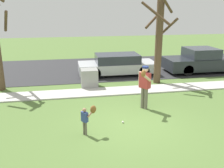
% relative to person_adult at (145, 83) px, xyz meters
% --- Properties ---
extents(ground_plane, '(48.00, 48.00, 0.00)m').
position_rel_person_adult_xyz_m(ground_plane, '(-0.79, 2.19, -1.09)').
color(ground_plane, '#567538').
extents(sidewalk_strip, '(36.00, 1.20, 0.06)m').
position_rel_person_adult_xyz_m(sidewalk_strip, '(-0.79, 2.29, -1.06)').
color(sidewalk_strip, beige).
rests_on(sidewalk_strip, ground).
extents(road_surface, '(36.00, 6.80, 0.02)m').
position_rel_person_adult_xyz_m(road_surface, '(-0.79, 7.29, -1.08)').
color(road_surface, '#2D2D30').
rests_on(road_surface, ground).
extents(person_adult, '(0.57, 0.86, 1.74)m').
position_rel_person_adult_xyz_m(person_adult, '(0.00, 0.00, 0.00)').
color(person_adult, '#6B6656').
rests_on(person_adult, ground).
extents(person_child, '(0.52, 0.29, 0.97)m').
position_rel_person_adult_xyz_m(person_child, '(-2.39, -1.73, -0.45)').
color(person_child, '#6B6656').
rests_on(person_child, ground).
extents(baseball, '(0.07, 0.07, 0.07)m').
position_rel_person_adult_xyz_m(baseball, '(-1.11, -1.13, -1.05)').
color(baseball, white).
rests_on(baseball, ground).
extents(utility_cabinet, '(0.83, 0.79, 0.93)m').
position_rel_person_adult_xyz_m(utility_cabinet, '(-1.87, 3.26, -0.62)').
color(utility_cabinet, gray).
rests_on(utility_cabinet, ground).
extents(street_tree_near, '(1.84, 1.88, 4.47)m').
position_rel_person_adult_xyz_m(street_tree_near, '(1.79, 3.40, 1.31)').
color(street_tree_near, brown).
rests_on(street_tree_near, ground).
extents(parked_sedan_silver, '(4.60, 1.80, 1.23)m').
position_rel_person_adult_xyz_m(parked_sedan_silver, '(0.01, 5.43, -0.46)').
color(parked_sedan_silver, silver).
rests_on(parked_sedan_silver, road_surface).
extents(parked_pickup_dark, '(5.20, 1.95, 1.48)m').
position_rel_person_adult_xyz_m(parked_pickup_dark, '(5.58, 5.22, -0.41)').
color(parked_pickup_dark, '#23282D').
rests_on(parked_pickup_dark, road_surface).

